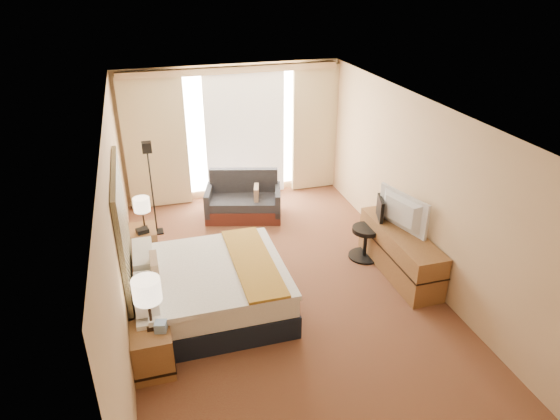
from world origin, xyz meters
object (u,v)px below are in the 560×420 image
object	(u,v)px
nightstand_right	(143,244)
bed	(210,289)
lamp_right	(142,205)
nightstand_left	(153,351)
desk_chair	(370,231)
floor_lamp	(150,170)
media_dresser	(400,252)
television	(398,212)
lamp_left	(147,291)
loveseat	(244,202)

from	to	relation	value
nightstand_right	bed	world-z (taller)	bed
nightstand_right	lamp_right	world-z (taller)	lamp_right
nightstand_left	desk_chair	world-z (taller)	desk_chair
floor_lamp	lamp_right	world-z (taller)	floor_lamp
media_dresser	television	xyz separation A→B (m)	(-0.05, 0.10, 0.63)
nightstand_right	bed	bearing A→B (deg)	-63.05
lamp_left	lamp_right	world-z (taller)	lamp_left
nightstand_left	lamp_left	xyz separation A→B (m)	(0.03, 0.05, 0.79)
floor_lamp	loveseat	bearing A→B (deg)	6.66
nightstand_right	lamp_left	bearing A→B (deg)	-89.34
nightstand_left	loveseat	world-z (taller)	loveseat
nightstand_left	television	size ratio (longest dim) A/B	0.57
nightstand_left	loveseat	size ratio (longest dim) A/B	0.37
loveseat	television	size ratio (longest dim) A/B	1.56
nightstand_right	desk_chair	size ratio (longest dim) A/B	0.53
nightstand_left	bed	xyz separation A→B (m)	(0.81, 0.91, 0.07)
desk_chair	bed	bearing A→B (deg)	-147.97
nightstand_left	lamp_left	size ratio (longest dim) A/B	0.83
loveseat	lamp_right	bearing A→B (deg)	-134.05
floor_lamp	lamp_left	size ratio (longest dim) A/B	2.51
lamp_left	television	bearing A→B (deg)	16.83
desk_chair	lamp_left	size ratio (longest dim) A/B	1.58
lamp_left	bed	bearing A→B (deg)	47.54
desk_chair	nightstand_right	bearing A→B (deg)	-177.22
desk_chair	lamp_right	world-z (taller)	lamp_right
loveseat	lamp_left	xyz separation A→B (m)	(-1.82, -3.48, 0.78)
lamp_right	floor_lamp	bearing A→B (deg)	77.81
media_dresser	loveseat	size ratio (longest dim) A/B	1.20
bed	lamp_left	world-z (taller)	lamp_left
floor_lamp	lamp_right	size ratio (longest dim) A/B	3.16
lamp_right	nightstand_right	bearing A→B (deg)	168.20
bed	desk_chair	world-z (taller)	desk_chair
loveseat	desk_chair	world-z (taller)	desk_chair
bed	floor_lamp	bearing A→B (deg)	103.03
media_dresser	nightstand_left	bearing A→B (deg)	-164.16
bed	floor_lamp	world-z (taller)	floor_lamp
media_dresser	desk_chair	xyz separation A→B (m)	(-0.26, 0.52, 0.11)
loveseat	lamp_right	size ratio (longest dim) A/B	2.87
media_dresser	desk_chair	size ratio (longest dim) A/B	1.73
media_dresser	television	world-z (taller)	television
lamp_right	media_dresser	bearing A→B (deg)	-21.54
bed	loveseat	xyz separation A→B (m)	(1.04, 2.63, -0.07)
lamp_left	television	distance (m)	3.78
desk_chair	television	size ratio (longest dim) A/B	1.08
lamp_right	desk_chair	bearing A→B (deg)	-15.13
loveseat	floor_lamp	size ratio (longest dim) A/B	0.91
bed	floor_lamp	distance (m)	2.64
lamp_right	television	size ratio (longest dim) A/B	0.54
lamp_left	lamp_right	bearing A→B (deg)	89.29
media_dresser	bed	size ratio (longest dim) A/B	0.92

